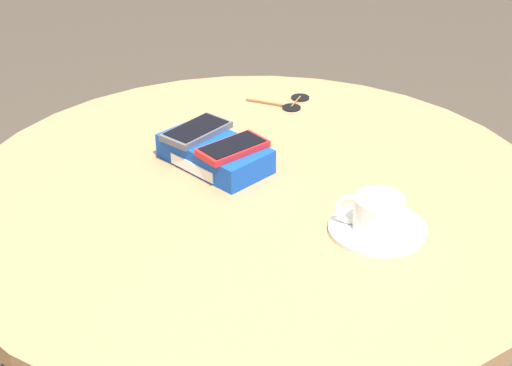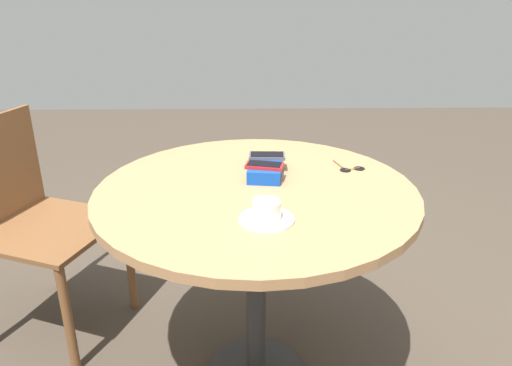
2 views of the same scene
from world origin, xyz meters
name	(u,v)px [view 2 (image 2 of 2)]	position (x,y,z in m)	size (l,w,h in m)	color
round_table	(256,217)	(0.00, 0.00, 0.67)	(1.04, 1.04, 0.77)	#2D2D2D
phone_box	(266,168)	(-0.12, 0.04, 0.79)	(0.21, 0.13, 0.04)	#0F42AD
phone_gray	(267,156)	(-0.17, 0.04, 0.82)	(0.07, 0.13, 0.01)	#515156
phone_red	(264,165)	(-0.07, 0.03, 0.82)	(0.09, 0.13, 0.01)	red
saucer	(266,219)	(0.22, 0.02, 0.77)	(0.16, 0.16, 0.01)	silver
coffee_cup	(266,209)	(0.22, 0.02, 0.80)	(0.10, 0.08, 0.05)	silver
sunglasses	(351,169)	(-0.17, 0.34, 0.77)	(0.12, 0.10, 0.01)	black
chair_near_window	(35,222)	(-0.33, -0.88, 0.48)	(0.59, 0.59, 0.90)	brown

